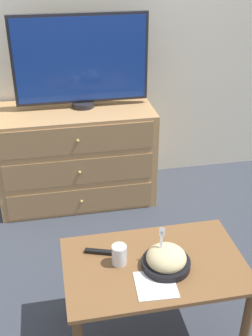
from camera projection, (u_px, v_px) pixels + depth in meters
ground_plane at (73, 178)px, 3.54m from camera, size 12.00×12.00×0.00m
wall_back at (61, 15)px, 2.93m from camera, size 12.00×0.05×2.60m
dresser at (76, 155)px, 3.12m from camera, size 1.12×0.53×0.72m
tv at (81, 61)px, 2.84m from camera, size 0.92×0.16×0.64m
coffee_table at (154, 275)px, 1.98m from camera, size 0.84×0.53×0.47m
takeout_bowl at (166, 260)px, 1.90m from camera, size 0.22×0.22×0.19m
drink_cup at (119, 256)px, 1.92m from camera, size 0.07×0.07×0.10m
napkin at (156, 285)px, 1.82m from camera, size 0.18×0.18×0.00m
remote_control at (100, 252)px, 1.99m from camera, size 0.15×0.07×0.02m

